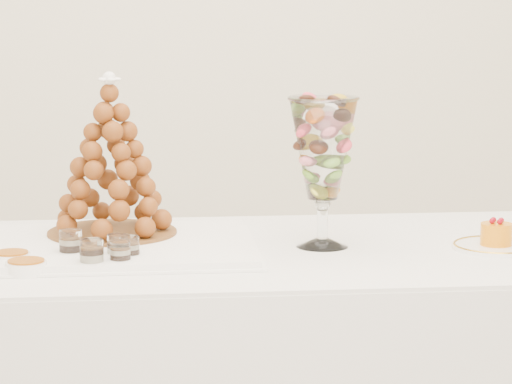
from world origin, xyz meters
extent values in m
cube|color=white|center=(0.00, 0.22, 0.80)|extent=(2.11, 0.85, 0.01)
cube|color=white|center=(-0.34, 0.22, 0.82)|extent=(0.67, 0.51, 0.02)
cylinder|color=white|center=(0.17, 0.22, 0.82)|extent=(0.13, 0.13, 0.02)
cylinder|color=white|center=(0.17, 0.22, 0.87)|extent=(0.03, 0.03, 0.09)
sphere|color=white|center=(0.17, 0.22, 0.92)|extent=(0.04, 0.04, 0.04)
cylinder|color=white|center=(0.59, 0.16, 0.81)|extent=(0.22, 0.22, 0.01)
cylinder|color=white|center=(-0.44, 0.13, 0.84)|extent=(0.06, 0.06, 0.07)
cylinder|color=white|center=(-0.33, 0.10, 0.84)|extent=(0.05, 0.05, 0.07)
cylinder|color=white|center=(-0.31, 0.08, 0.84)|extent=(0.06, 0.06, 0.06)
cylinder|color=white|center=(-0.39, 0.01, 0.84)|extent=(0.06, 0.06, 0.07)
cylinder|color=white|center=(-0.33, 0.03, 0.84)|extent=(0.05, 0.05, 0.06)
cylinder|color=white|center=(-0.58, 0.09, 0.82)|extent=(0.09, 0.09, 0.03)
cylinder|color=white|center=(-0.54, 0.00, 0.82)|extent=(0.09, 0.09, 0.03)
cylinder|color=brown|center=(-0.35, 0.33, 0.83)|extent=(0.33, 0.33, 0.01)
cone|color=brown|center=(-0.35, 0.33, 1.03)|extent=(0.27, 0.27, 0.39)
sphere|color=white|center=(-0.35, 0.33, 1.22)|extent=(0.04, 0.04, 0.04)
cylinder|color=orange|center=(0.59, 0.16, 0.84)|extent=(0.08, 0.08, 0.05)
sphere|color=maroon|center=(0.60, 0.16, 0.88)|extent=(0.01, 0.01, 0.01)
sphere|color=maroon|center=(0.59, 0.17, 0.88)|extent=(0.01, 0.01, 0.01)
sphere|color=maroon|center=(0.58, 0.15, 0.88)|extent=(0.01, 0.01, 0.01)
sphere|color=maroon|center=(0.59, 0.14, 0.88)|extent=(0.01, 0.01, 0.01)
camera|label=1|loc=(-0.27, -2.69, 1.45)|focal=85.00mm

